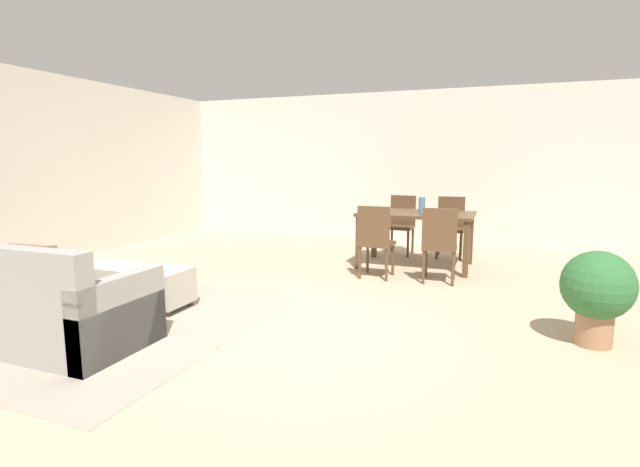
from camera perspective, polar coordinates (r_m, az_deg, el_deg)
ground_plane at (r=4.37m, az=-2.28°, el=-10.92°), size 10.80×10.80×0.00m
wall_back at (r=8.92m, az=10.62°, el=7.86°), size 9.00×0.12×2.70m
area_rug at (r=4.99m, az=-26.02°, el=-9.26°), size 3.00×2.80×0.01m
couch at (r=4.63m, az=-32.27°, el=-7.29°), size 2.12×0.86×0.86m
ottoman_table at (r=5.21m, az=-21.29°, el=-5.58°), size 1.17×0.46×0.41m
dining_table at (r=6.70m, az=11.50°, el=1.71°), size 1.53×0.96×0.76m
dining_chair_near_left at (r=5.93m, az=6.65°, el=-0.50°), size 0.41×0.41×0.92m
dining_chair_near_right at (r=5.83m, az=14.16°, el=-0.88°), size 0.42×0.42×0.92m
dining_chair_far_left at (r=7.61m, az=9.75°, el=1.48°), size 0.41×0.41×0.92m
dining_chair_far_right at (r=7.52m, az=15.39°, el=1.20°), size 0.42×0.42×0.92m
vase_centerpiece at (r=6.62m, az=12.14°, el=3.36°), size 0.09×0.09×0.22m
potted_plant at (r=4.38m, az=30.33°, el=-5.88°), size 0.55×0.55×0.77m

